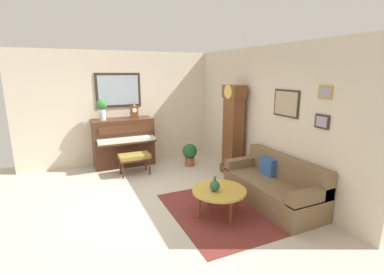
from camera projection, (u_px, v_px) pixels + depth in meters
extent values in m
cube|color=beige|center=(151.00, 203.00, 5.12)|extent=(6.40, 6.00, 0.10)
cube|color=beige|center=(120.00, 108.00, 7.09)|extent=(0.10, 4.90, 2.80)
cube|color=#33281E|center=(118.00, 90.00, 6.91)|extent=(0.03, 1.10, 0.84)
cube|color=#9EB2C1|center=(119.00, 90.00, 6.90)|extent=(0.01, 0.98, 0.72)
cube|color=beige|center=(262.00, 116.00, 5.75)|extent=(5.30, 0.10, 2.80)
cube|color=#B28E3D|center=(325.00, 92.00, 4.21)|extent=(0.24, 0.03, 0.20)
cube|color=#998EA8|center=(325.00, 92.00, 4.20)|extent=(0.18, 0.01, 0.14)
cube|color=#33281E|center=(322.00, 122.00, 4.31)|extent=(0.26, 0.03, 0.22)
cube|color=#998EA8|center=(321.00, 122.00, 4.31)|extent=(0.20, 0.01, 0.16)
cube|color=#33281E|center=(286.00, 103.00, 4.98)|extent=(0.60, 0.03, 0.48)
cube|color=tan|center=(286.00, 103.00, 4.97)|extent=(0.54, 0.01, 0.42)
cube|color=maroon|center=(218.00, 212.00, 4.69)|extent=(2.10, 1.50, 0.01)
cube|color=#4C2B19|center=(124.00, 142.00, 6.95)|extent=(0.60, 1.44, 1.18)
cube|color=#4C2B19|center=(127.00, 142.00, 6.55)|extent=(0.28, 1.38, 0.04)
cube|color=white|center=(127.00, 140.00, 6.53)|extent=(0.26, 1.32, 0.08)
cube|color=#4C2B19|center=(125.00, 129.00, 6.58)|extent=(0.03, 1.20, 0.20)
cube|color=#4C2B19|center=(134.00, 159.00, 6.32)|extent=(0.42, 0.70, 0.04)
cube|color=olive|center=(134.00, 156.00, 6.30)|extent=(0.40, 0.68, 0.08)
cylinder|color=#4C2B19|center=(123.00, 171.00, 6.10)|extent=(0.04, 0.04, 0.36)
cylinder|color=#4C2B19|center=(150.00, 167.00, 6.34)|extent=(0.04, 0.04, 0.36)
cylinder|color=#4C2B19|center=(120.00, 167.00, 6.38)|extent=(0.04, 0.04, 0.36)
cylinder|color=#4C2B19|center=(146.00, 163.00, 6.62)|extent=(0.04, 0.04, 0.36)
cube|color=brown|center=(232.00, 170.00, 6.45)|extent=(0.52, 0.34, 0.18)
cube|color=brown|center=(233.00, 136.00, 6.27)|extent=(0.44, 0.28, 1.78)
cube|color=brown|center=(234.00, 92.00, 6.04)|extent=(0.52, 0.32, 0.28)
cylinder|color=gold|center=(228.00, 92.00, 5.98)|extent=(0.30, 0.02, 0.30)
cylinder|color=gold|center=(231.00, 134.00, 6.23)|extent=(0.03, 0.03, 0.70)
cube|color=brown|center=(271.00, 192.00, 4.96)|extent=(1.90, 0.80, 0.42)
cube|color=brown|center=(286.00, 168.00, 4.98)|extent=(1.90, 0.20, 0.44)
cube|color=brown|center=(244.00, 163.00, 5.65)|extent=(0.18, 0.80, 0.20)
cube|color=brown|center=(311.00, 197.00, 4.13)|extent=(0.18, 0.80, 0.20)
cube|color=#2D5699|center=(268.00, 166.00, 5.19)|extent=(0.34, 0.12, 0.32)
cylinder|color=gold|center=(219.00, 190.00, 4.53)|extent=(0.88, 0.88, 0.04)
torus|color=brown|center=(219.00, 190.00, 4.53)|extent=(0.88, 0.88, 0.04)
cylinder|color=brown|center=(237.00, 199.00, 4.73)|extent=(0.04, 0.04, 0.40)
cylinder|color=brown|center=(231.00, 213.00, 4.26)|extent=(0.04, 0.04, 0.40)
cylinder|color=brown|center=(199.00, 207.00, 4.44)|extent=(0.04, 0.04, 0.40)
cylinder|color=brown|center=(209.00, 194.00, 4.90)|extent=(0.04, 0.04, 0.40)
cube|color=brown|center=(134.00, 112.00, 6.88)|extent=(0.12, 0.18, 0.30)
cylinder|color=white|center=(135.00, 110.00, 6.82)|extent=(0.01, 0.11, 0.11)
cone|color=brown|center=(134.00, 104.00, 6.84)|extent=(0.10, 0.10, 0.08)
cylinder|color=silver|center=(102.00, 115.00, 6.58)|extent=(0.15, 0.15, 0.26)
sphere|color=#387F3D|center=(102.00, 105.00, 6.53)|extent=(0.26, 0.26, 0.26)
cone|color=#D199B7|center=(101.00, 99.00, 6.46)|extent=(0.06, 0.06, 0.16)
cylinder|color=#234C33|center=(215.00, 190.00, 4.47)|extent=(0.09, 0.09, 0.01)
sphere|color=#285638|center=(215.00, 186.00, 4.45)|extent=(0.17, 0.17, 0.17)
cylinder|color=#285638|center=(215.00, 179.00, 4.43)|extent=(0.04, 0.04, 0.08)
cylinder|color=#935138|center=(190.00, 161.00, 6.98)|extent=(0.24, 0.24, 0.22)
sphere|color=#235B2D|center=(190.00, 151.00, 6.92)|extent=(0.36, 0.36, 0.36)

